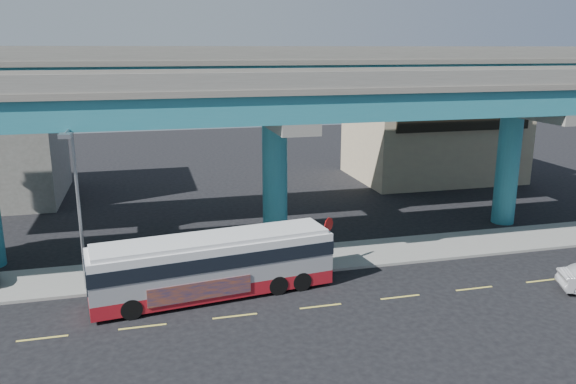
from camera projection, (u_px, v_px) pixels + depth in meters
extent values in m
plane|color=black|center=(319.00, 304.00, 26.23)|extent=(120.00, 120.00, 0.00)
cube|color=gray|center=(289.00, 260.00, 31.37)|extent=(70.00, 4.00, 0.15)
cube|color=#D8C64C|center=(42.00, 338.00, 23.07)|extent=(2.00, 0.12, 0.01)
cube|color=#D8C64C|center=(143.00, 327.00, 24.03)|extent=(2.00, 0.12, 0.01)
cube|color=#D8C64C|center=(235.00, 316.00, 24.99)|extent=(2.00, 0.12, 0.01)
cube|color=#D8C64C|center=(321.00, 306.00, 25.94)|extent=(2.00, 0.12, 0.01)
cube|color=#D8C64C|center=(400.00, 297.00, 26.90)|extent=(2.00, 0.12, 0.01)
cube|color=#D8C64C|center=(474.00, 288.00, 27.86)|extent=(2.00, 0.12, 0.01)
cube|color=#D8C64C|center=(543.00, 280.00, 28.82)|extent=(2.00, 0.12, 0.01)
cylinder|color=teal|center=(275.00, 183.00, 33.75)|extent=(1.50, 1.50, 7.40)
cube|color=gray|center=(275.00, 117.00, 32.76)|extent=(2.00, 12.00, 0.60)
cube|color=gray|center=(262.00, 96.00, 35.82)|extent=(1.80, 5.00, 1.20)
cylinder|color=teal|center=(507.00, 169.00, 37.58)|extent=(1.50, 1.50, 7.40)
cube|color=gray|center=(513.00, 110.00, 36.59)|extent=(2.00, 12.00, 0.60)
cube|color=gray|center=(484.00, 92.00, 39.65)|extent=(1.80, 5.00, 1.20)
cube|color=teal|center=(289.00, 105.00, 29.22)|extent=(52.00, 5.00, 1.40)
cube|color=gray|center=(289.00, 89.00, 29.01)|extent=(52.00, 5.40, 0.30)
cube|color=gray|center=(303.00, 80.00, 26.53)|extent=(52.00, 0.25, 0.80)
cube|color=gray|center=(278.00, 76.00, 31.22)|extent=(52.00, 0.25, 0.80)
cube|color=teal|center=(262.00, 76.00, 35.50)|extent=(52.00, 5.00, 1.40)
cube|color=gray|center=(262.00, 62.00, 35.28)|extent=(52.00, 5.40, 0.30)
cube|color=gray|center=(270.00, 53.00, 32.80)|extent=(52.00, 0.25, 0.80)
cube|color=gray|center=(254.00, 53.00, 37.49)|extent=(52.00, 0.25, 0.80)
cube|color=tan|center=(432.00, 139.00, 51.25)|extent=(14.00, 10.00, 7.00)
cube|color=black|center=(464.00, 123.00, 45.94)|extent=(12.00, 0.25, 1.20)
cube|color=maroon|center=(214.00, 285.00, 27.04)|extent=(11.70, 3.93, 0.67)
cube|color=#A5A5AA|center=(214.00, 264.00, 26.78)|extent=(11.70, 3.93, 1.44)
cube|color=black|center=(213.00, 255.00, 26.66)|extent=(11.77, 3.99, 0.67)
cube|color=silver|center=(213.00, 244.00, 26.53)|extent=(11.70, 3.93, 0.38)
cube|color=silver|center=(213.00, 239.00, 26.46)|extent=(11.27, 3.63, 0.19)
cube|color=black|center=(323.00, 242.00, 28.77)|extent=(0.35, 2.18, 1.15)
cube|color=black|center=(85.00, 275.00, 24.62)|extent=(0.35, 2.18, 1.15)
cube|color=navy|center=(200.00, 291.00, 25.49)|extent=(4.75, 0.68, 0.86)
cylinder|color=black|center=(131.00, 309.00, 24.61)|extent=(0.99, 0.41, 0.96)
cylinder|color=black|center=(126.00, 290.00, 26.59)|extent=(0.99, 0.41, 0.96)
cylinder|color=black|center=(278.00, 285.00, 27.10)|extent=(0.99, 0.41, 0.96)
cylinder|color=black|center=(263.00, 269.00, 29.08)|extent=(0.99, 0.41, 0.96)
cylinder|color=black|center=(302.00, 281.00, 27.55)|extent=(0.99, 0.41, 0.96)
cylinder|color=black|center=(285.00, 266.00, 29.53)|extent=(0.99, 0.41, 0.96)
cylinder|color=gray|center=(79.00, 209.00, 26.38)|extent=(0.16, 0.16, 8.18)
cylinder|color=gray|center=(68.00, 131.00, 24.39)|extent=(0.12, 2.21, 0.12)
cube|color=gray|center=(65.00, 136.00, 23.36)|extent=(0.50, 0.70, 0.18)
cylinder|color=gray|center=(328.00, 244.00, 30.28)|extent=(0.06, 0.06, 2.34)
cylinder|color=#B20A0A|center=(329.00, 225.00, 29.97)|extent=(0.66, 0.51, 0.81)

